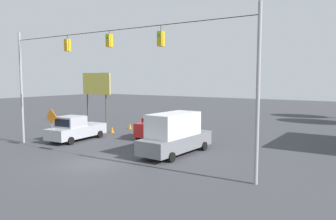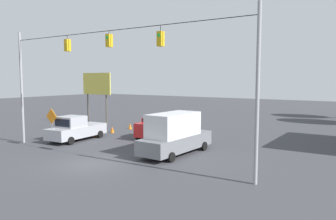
% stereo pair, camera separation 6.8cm
% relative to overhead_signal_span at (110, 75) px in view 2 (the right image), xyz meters
% --- Properties ---
extents(ground_plane, '(140.00, 140.00, 0.00)m').
position_rel_overhead_signal_span_xyz_m(ground_plane, '(0.00, 1.79, -5.46)').
color(ground_plane, '#3D3D42').
extents(overhead_signal_span, '(19.64, 0.38, 8.94)m').
position_rel_overhead_signal_span_xyz_m(overhead_signal_span, '(0.00, 0.00, 0.00)').
color(overhead_signal_span, '#939399').
rests_on(overhead_signal_span, ground_plane).
extents(box_truck_grey_crossing_near, '(2.54, 6.51, 2.90)m').
position_rel_overhead_signal_span_xyz_m(box_truck_grey_crossing_near, '(-2.90, -3.31, -4.04)').
color(box_truck_grey_crossing_near, slate).
rests_on(box_truck_grey_crossing_near, ground_plane).
extents(pickup_truck_silver_parked_shoulder, '(2.59, 5.59, 2.12)m').
position_rel_overhead_signal_span_xyz_m(pickup_truck_silver_parked_shoulder, '(6.92, -3.03, -4.49)').
color(pickup_truck_silver_parked_shoulder, '#A8AAB2').
rests_on(pickup_truck_silver_parked_shoulder, ground_plane).
extents(sedan_red_withflow_mid, '(2.20, 4.16, 1.85)m').
position_rel_overhead_signal_span_xyz_m(sedan_red_withflow_mid, '(1.87, -7.52, -4.50)').
color(sedan_red_withflow_mid, red).
rests_on(sedan_red_withflow_mid, ground_plane).
extents(traffic_cone_nearest, '(0.38, 0.38, 0.60)m').
position_rel_overhead_signal_span_xyz_m(traffic_cone_nearest, '(7.09, -2.90, -5.16)').
color(traffic_cone_nearest, orange).
rests_on(traffic_cone_nearest, ground_plane).
extents(traffic_cone_second, '(0.38, 0.38, 0.60)m').
position_rel_overhead_signal_span_xyz_m(traffic_cone_second, '(6.89, -5.27, -5.16)').
color(traffic_cone_second, orange).
rests_on(traffic_cone_second, ground_plane).
extents(traffic_cone_third, '(0.38, 0.38, 0.60)m').
position_rel_overhead_signal_span_xyz_m(traffic_cone_third, '(7.05, -7.68, -5.16)').
color(traffic_cone_third, orange).
rests_on(traffic_cone_third, ground_plane).
extents(traffic_cone_fourth, '(0.38, 0.38, 0.60)m').
position_rel_overhead_signal_span_xyz_m(traffic_cone_fourth, '(7.10, -10.43, -5.16)').
color(traffic_cone_fourth, orange).
rests_on(traffic_cone_fourth, ground_plane).
extents(roadside_billboard, '(4.19, 0.16, 5.90)m').
position_rel_overhead_signal_span_xyz_m(roadside_billboard, '(12.39, -10.93, -1.15)').
color(roadside_billboard, '#4C473D').
rests_on(roadside_billboard, ground_plane).
extents(work_zone_sign, '(1.27, 0.06, 2.84)m').
position_rel_overhead_signal_span_xyz_m(work_zone_sign, '(7.52, -1.11, -3.48)').
color(work_zone_sign, slate).
rests_on(work_zone_sign, ground_plane).
extents(pedestrian, '(0.40, 0.28, 1.84)m').
position_rel_overhead_signal_span_xyz_m(pedestrian, '(8.54, -5.48, -4.52)').
color(pedestrian, '#2D334C').
rests_on(pedestrian, ground_plane).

